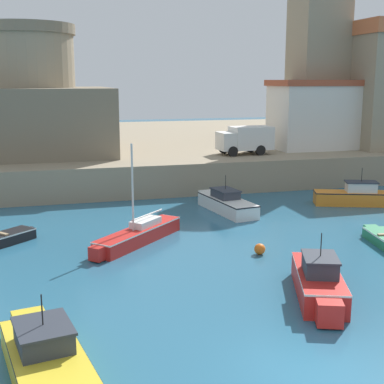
{
  "coord_description": "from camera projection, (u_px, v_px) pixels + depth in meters",
  "views": [
    {
      "loc": [
        -6.91,
        -12.47,
        8.18
      ],
      "look_at": [
        0.83,
        15.95,
        2.0
      ],
      "focal_mm": 50.0,
      "sensor_mm": 36.0,
      "label": 1
    }
  ],
  "objects": [
    {
      "name": "ground_plane",
      "position": [
        311.0,
        373.0,
        15.23
      ],
      "size": [
        200.0,
        200.0,
        0.0
      ],
      "primitive_type": "plane",
      "color": "#28607F"
    },
    {
      "name": "quay_seawall",
      "position": [
        115.0,
        148.0,
        56.12
      ],
      "size": [
        120.0,
        40.0,
        2.35
      ],
      "primitive_type": "cube",
      "color": "gray",
      "rests_on": "ground"
    },
    {
      "name": "motorboat_red_0",
      "position": [
        319.0,
        282.0,
        20.4
      ],
      "size": [
        3.13,
        5.46,
        2.58
      ],
      "color": "red",
      "rests_on": "ground"
    },
    {
      "name": "sailboat_red_2",
      "position": [
        138.0,
        234.0,
        27.25
      ],
      "size": [
        5.36,
        5.34,
        5.16
      ],
      "color": "red",
      "rests_on": "ground"
    },
    {
      "name": "motorboat_yellow_3",
      "position": [
        45.0,
        356.0,
        15.03
      ],
      "size": [
        2.79,
        5.9,
        2.41
      ],
      "color": "yellow",
      "rests_on": "ground"
    },
    {
      "name": "motorboat_white_5",
      "position": [
        226.0,
        203.0,
        33.91
      ],
      "size": [
        2.47,
        6.14,
        2.31
      ],
      "color": "white",
      "rests_on": "ground"
    },
    {
      "name": "dinghy_black_6",
      "position": [
        0.0,
        239.0,
        26.92
      ],
      "size": [
        3.58,
        3.31,
        0.64
      ],
      "color": "black",
      "rests_on": "ground"
    },
    {
      "name": "motorboat_orange_8",
      "position": [
        359.0,
        196.0,
        35.61
      ],
      "size": [
        6.16,
        3.24,
        2.5
      ],
      "color": "orange",
      "rests_on": "ground"
    },
    {
      "name": "mooring_buoy",
      "position": [
        260.0,
        249.0,
        25.52
      ],
      "size": [
        0.53,
        0.53,
        0.53
      ],
      "primitive_type": "sphere",
      "color": "orange",
      "rests_on": "ground"
    },
    {
      "name": "church",
      "position": [
        366.0,
        78.0,
        50.98
      ],
      "size": [
        15.72,
        16.65,
        18.3
      ],
      "color": "gray",
      "rests_on": "quay_seawall"
    },
    {
      "name": "fortress",
      "position": [
        31.0,
        108.0,
        43.31
      ],
      "size": [
        12.58,
        12.58,
        10.16
      ],
      "color": "#796C57",
      "rests_on": "quay_seawall"
    },
    {
      "name": "harbor_shed_near_wharf",
      "position": [
        320.0,
        114.0,
        46.14
      ],
      "size": [
        8.53,
        4.86,
        5.85
      ],
      "color": "silver",
      "rests_on": "quay_seawall"
    },
    {
      "name": "truck_on_quay",
      "position": [
        245.0,
        139.0,
        42.67
      ],
      "size": [
        4.4,
        2.33,
        2.2
      ],
      "color": "silver",
      "rests_on": "quay_seawall"
    }
  ]
}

